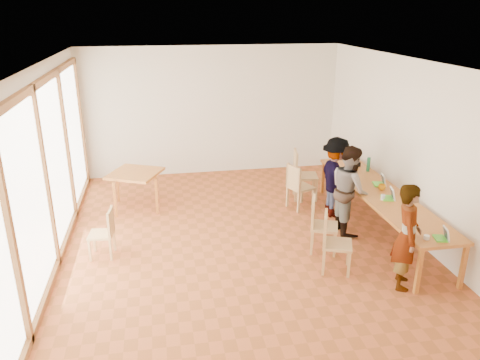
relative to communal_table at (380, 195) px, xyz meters
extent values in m
plane|color=#AF552A|center=(-2.50, -0.23, -0.70)|extent=(8.00, 8.00, 0.00)
cube|color=beige|center=(-2.50, 3.77, 0.80)|extent=(6.00, 0.10, 3.00)
cube|color=beige|center=(-2.50, -4.23, 0.80)|extent=(6.00, 0.10, 3.00)
cube|color=beige|center=(0.50, -0.23, 0.80)|extent=(0.10, 8.00, 3.00)
cube|color=white|center=(-5.46, -0.23, 0.80)|extent=(0.10, 8.00, 3.00)
cube|color=white|center=(-2.50, -0.23, 2.32)|extent=(6.00, 8.00, 0.04)
cube|color=#C47A2B|center=(0.00, 0.00, 0.02)|extent=(0.80, 4.00, 0.05)
cube|color=#C47A2B|center=(-0.34, -1.94, -0.35)|extent=(0.06, 0.06, 0.70)
cube|color=#C47A2B|center=(-0.34, 1.94, -0.35)|extent=(0.06, 0.06, 0.70)
cube|color=#C47A2B|center=(0.34, -1.94, -0.35)|extent=(0.06, 0.06, 0.70)
cube|color=#C47A2B|center=(0.34, 1.94, -0.35)|extent=(0.06, 0.06, 0.70)
cube|color=#C47A2B|center=(-4.27, 1.85, 0.02)|extent=(0.90, 0.90, 0.05)
cube|color=#C47A2B|center=(-4.66, 1.46, -0.35)|extent=(0.05, 0.05, 0.70)
cube|color=#C47A2B|center=(-4.66, 2.24, -0.35)|extent=(0.05, 0.05, 0.70)
cube|color=#C47A2B|center=(-3.88, 1.46, -0.35)|extent=(0.05, 0.05, 0.70)
cube|color=#C47A2B|center=(-3.88, 2.24, -0.35)|extent=(0.05, 0.05, 0.70)
cube|color=tan|center=(-1.23, -1.15, -0.26)|extent=(0.56, 0.56, 0.04)
cube|color=tan|center=(-1.41, -1.08, -0.02)|extent=(0.19, 0.42, 0.45)
cube|color=tan|center=(-1.20, -0.52, -0.26)|extent=(0.55, 0.55, 0.04)
cube|color=tan|center=(-1.38, -0.45, -0.02)|extent=(0.19, 0.41, 0.45)
cube|color=tan|center=(-1.05, 1.26, -0.26)|extent=(0.55, 0.55, 0.04)
cube|color=tan|center=(-1.23, 1.19, -0.02)|extent=(0.19, 0.41, 0.45)
cube|color=tan|center=(-0.81, 1.73, -0.21)|extent=(0.56, 0.56, 0.05)
cube|color=tan|center=(-1.02, 1.77, 0.06)|extent=(0.14, 0.48, 0.50)
cube|color=tan|center=(-4.77, -0.07, -0.32)|extent=(0.42, 0.42, 0.04)
cube|color=tan|center=(-4.60, -0.09, -0.10)|extent=(0.08, 0.38, 0.40)
imported|color=gray|center=(-0.44, -1.70, 0.08)|extent=(0.57, 0.67, 1.56)
imported|color=gray|center=(-0.54, 0.11, 0.09)|extent=(0.63, 0.79, 1.58)
imported|color=gray|center=(-0.52, 0.81, 0.07)|extent=(0.58, 1.00, 1.54)
cube|color=#56D630|center=(0.01, -1.80, 0.06)|extent=(0.20, 0.24, 0.02)
cube|color=white|center=(0.08, -1.82, 0.14)|extent=(0.11, 0.20, 0.18)
cube|color=#56D630|center=(-0.04, -0.30, 0.06)|extent=(0.22, 0.27, 0.02)
cube|color=white|center=(0.05, -0.32, 0.15)|extent=(0.12, 0.23, 0.20)
cube|color=#56D630|center=(0.12, 0.34, 0.06)|extent=(0.22, 0.27, 0.03)
cube|color=white|center=(0.20, 0.33, 0.15)|extent=(0.11, 0.23, 0.20)
imported|color=orange|center=(0.07, 0.10, 0.10)|extent=(0.15, 0.15, 0.10)
cylinder|color=#247D4D|center=(0.26, 1.10, 0.19)|extent=(0.07, 0.07, 0.28)
cylinder|color=silver|center=(-0.12, -0.33, 0.09)|extent=(0.07, 0.07, 0.09)
cylinder|color=white|center=(-0.18, -1.77, 0.08)|extent=(0.08, 0.08, 0.06)
cube|color=#F6448A|center=(0.16, 0.34, 0.05)|extent=(0.05, 0.10, 0.01)
cube|color=black|center=(0.15, 1.50, 0.09)|extent=(0.16, 0.26, 0.09)
camera|label=1|loc=(-3.77, -7.04, 3.07)|focal=35.00mm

